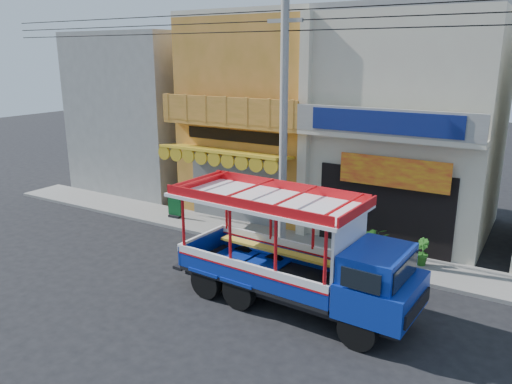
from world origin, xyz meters
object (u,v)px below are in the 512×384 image
at_px(songthaew_truck, 309,258).
at_px(potted_plant_b, 422,252).
at_px(utility_pole, 288,105).
at_px(green_sign, 175,208).
at_px(potted_plant_a, 373,242).

xyz_separation_m(songthaew_truck, potted_plant_b, (1.90, 4.41, -0.97)).
distance_m(utility_pole, green_sign, 7.13).
height_order(songthaew_truck, potted_plant_b, songthaew_truck).
relative_size(green_sign, potted_plant_a, 0.84).
distance_m(songthaew_truck, potted_plant_b, 4.90).
relative_size(songthaew_truck, potted_plant_b, 8.01).
height_order(utility_pole, green_sign, utility_pole).
relative_size(utility_pole, potted_plant_b, 32.63).
distance_m(potted_plant_a, potted_plant_b, 1.53).
bearing_deg(potted_plant_a, green_sign, 165.44).
height_order(potted_plant_a, potted_plant_b, potted_plant_a).
xyz_separation_m(green_sign, potted_plant_b, (9.83, 0.34, 0.03)).
xyz_separation_m(utility_pole, green_sign, (-5.48, 0.64, -4.52)).
bearing_deg(green_sign, potted_plant_b, 1.97).
xyz_separation_m(songthaew_truck, potted_plant_a, (0.40, 4.15, -0.84)).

